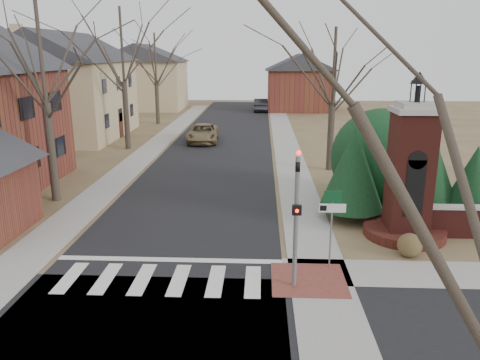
# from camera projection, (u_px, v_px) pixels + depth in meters

# --- Properties ---
(ground) EXTENTS (120.00, 120.00, 0.00)m
(ground) POSITION_uv_depth(u_px,v_px,m) (155.00, 292.00, 14.42)
(ground) COLOR brown
(ground) RESTS_ON ground
(main_street) EXTENTS (8.00, 70.00, 0.01)m
(main_street) POSITION_uv_depth(u_px,v_px,m) (219.00, 149.00, 35.61)
(main_street) COLOR black
(main_street) RESTS_ON ground
(cross_street) EXTENTS (120.00, 8.00, 0.01)m
(cross_street) POSITION_uv_depth(u_px,v_px,m) (128.00, 352.00, 11.53)
(cross_street) COLOR black
(cross_street) RESTS_ON ground
(crosswalk_zone) EXTENTS (8.00, 2.20, 0.02)m
(crosswalk_zone) POSITION_uv_depth(u_px,v_px,m) (161.00, 280.00, 15.19)
(crosswalk_zone) COLOR silver
(crosswalk_zone) RESTS_ON ground
(stop_bar) EXTENTS (8.00, 0.35, 0.02)m
(stop_bar) POSITION_uv_depth(u_px,v_px,m) (170.00, 260.00, 16.63)
(stop_bar) COLOR silver
(stop_bar) RESTS_ON ground
(sidewalk_right_main) EXTENTS (2.00, 60.00, 0.02)m
(sidewalk_right_main) POSITION_uv_depth(u_px,v_px,m) (287.00, 150.00, 35.38)
(sidewalk_right_main) COLOR gray
(sidewalk_right_main) RESTS_ON ground
(sidewalk_left) EXTENTS (2.00, 60.00, 0.02)m
(sidewalk_left) POSITION_uv_depth(u_px,v_px,m) (152.00, 149.00, 35.84)
(sidewalk_left) COLOR gray
(sidewalk_left) RESTS_ON ground
(curb_apron) EXTENTS (2.40, 2.40, 0.02)m
(curb_apron) POSITION_uv_depth(u_px,v_px,m) (308.00, 280.00, 15.16)
(curb_apron) COLOR brown
(curb_apron) RESTS_ON ground
(traffic_signal_pole) EXTENTS (0.28, 0.41, 4.50)m
(traffic_signal_pole) POSITION_uv_depth(u_px,v_px,m) (296.00, 209.00, 14.10)
(traffic_signal_pole) COLOR slate
(traffic_signal_pole) RESTS_ON ground
(sign_post) EXTENTS (0.90, 0.07, 2.75)m
(sign_post) POSITION_uv_depth(u_px,v_px,m) (332.00, 214.00, 15.57)
(sign_post) COLOR slate
(sign_post) RESTS_ON ground
(brick_gate_monument) EXTENTS (3.20, 3.20, 6.47)m
(brick_gate_monument) POSITION_uv_depth(u_px,v_px,m) (409.00, 184.00, 18.26)
(brick_gate_monument) COLOR #511D17
(brick_gate_monument) RESTS_ON ground
(house_stucco_left) EXTENTS (9.80, 12.80, 9.28)m
(house_stucco_left) POSITION_uv_depth(u_px,v_px,m) (66.00, 83.00, 39.82)
(house_stucco_left) COLOR tan
(house_stucco_left) RESTS_ON ground
(house_distant_left) EXTENTS (10.80, 8.80, 8.53)m
(house_distant_left) POSITION_uv_depth(u_px,v_px,m) (144.00, 76.00, 60.08)
(house_distant_left) COLOR tan
(house_distant_left) RESTS_ON ground
(house_distant_right) EXTENTS (8.80, 8.80, 7.30)m
(house_distant_right) POSITION_uv_depth(u_px,v_px,m) (300.00, 81.00, 59.34)
(house_distant_right) COLOR brown
(house_distant_right) RESTS_ON ground
(evergreen_near) EXTENTS (2.80, 2.80, 4.10)m
(evergreen_near) POSITION_uv_depth(u_px,v_px,m) (353.00, 168.00, 20.23)
(evergreen_near) COLOR #473D33
(evergreen_near) RESTS_ON ground
(evergreen_mid) EXTENTS (3.40, 3.40, 4.70)m
(evergreen_mid) POSITION_uv_depth(u_px,v_px,m) (422.00, 156.00, 21.16)
(evergreen_mid) COLOR #473D33
(evergreen_mid) RESTS_ON ground
(evergreen_far) EXTENTS (2.40, 2.40, 3.30)m
(evergreen_far) POSITION_uv_depth(u_px,v_px,m) (475.00, 177.00, 20.30)
(evergreen_far) COLOR #473D33
(evergreen_far) RESTS_ON ground
(evergreen_mass) EXTENTS (4.80, 4.80, 4.80)m
(evergreen_mass) POSITION_uv_depth(u_px,v_px,m) (381.00, 154.00, 22.54)
(evergreen_mass) COLOR black
(evergreen_mass) RESTS_ON ground
(bare_tree_0) EXTENTS (8.05, 8.05, 11.15)m
(bare_tree_0) POSITION_uv_depth(u_px,v_px,m) (39.00, 40.00, 21.37)
(bare_tree_0) COLOR #473D33
(bare_tree_0) RESTS_ON ground
(bare_tree_1) EXTENTS (8.40, 8.40, 11.64)m
(bare_tree_1) POSITION_uv_depth(u_px,v_px,m) (121.00, 40.00, 33.81)
(bare_tree_1) COLOR #473D33
(bare_tree_1) RESTS_ON ground
(bare_tree_2) EXTENTS (7.35, 7.35, 10.19)m
(bare_tree_2) POSITION_uv_depth(u_px,v_px,m) (155.00, 54.00, 46.62)
(bare_tree_2) COLOR #473D33
(bare_tree_2) RESTS_ON ground
(bare_tree_3) EXTENTS (7.00, 7.00, 9.70)m
(bare_tree_3) POSITION_uv_depth(u_px,v_px,m) (334.00, 60.00, 27.73)
(bare_tree_3) COLOR #473D33
(bare_tree_3) RESTS_ON ground
(pickup_truck) EXTENTS (2.70, 5.35, 1.45)m
(pickup_truck) POSITION_uv_depth(u_px,v_px,m) (203.00, 133.00, 38.39)
(pickup_truck) COLOR olive
(pickup_truck) RESTS_ON ground
(distant_car) EXTENTS (1.74, 4.81, 1.58)m
(distant_car) POSITION_uv_depth(u_px,v_px,m) (261.00, 105.00, 58.55)
(distant_car) COLOR #2B2D32
(distant_car) RESTS_ON ground
(dry_shrub_left) EXTENTS (0.88, 0.88, 0.88)m
(dry_shrub_left) POSITION_uv_depth(u_px,v_px,m) (410.00, 245.00, 16.81)
(dry_shrub_left) COLOR brown
(dry_shrub_left) RESTS_ON ground
(dry_shrub_right) EXTENTS (0.71, 0.71, 0.71)m
(dry_shrub_right) POSITION_uv_depth(u_px,v_px,m) (415.00, 231.00, 18.34)
(dry_shrub_right) COLOR olive
(dry_shrub_right) RESTS_ON ground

